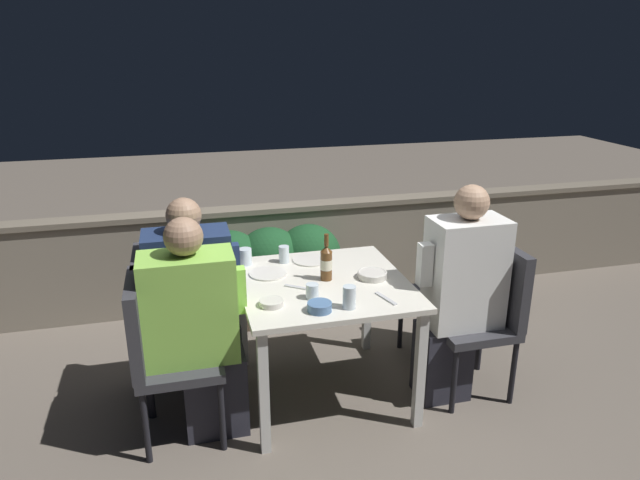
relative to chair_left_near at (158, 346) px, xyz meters
name	(u,v)px	position (x,y,z in m)	size (l,w,h in m)	color
ground_plane	(323,391)	(0.91, 0.18, -0.54)	(16.00, 16.00, 0.00)	#665B51
parapet_wall	(280,253)	(0.91, 1.52, -0.14)	(9.00, 0.18, 0.79)	gray
dining_table	(323,296)	(0.91, 0.18, 0.09)	(0.93, 0.96, 0.72)	silver
planter_hedge	(270,269)	(0.77, 1.21, -0.15)	(1.07, 0.47, 0.71)	brown
chair_left_near	(158,346)	(0.00, 0.00, 0.00)	(0.43, 0.43, 0.90)	#333338
person_green_blouse	(198,331)	(0.20, 0.00, 0.06)	(0.52, 0.26, 1.20)	#282833
chair_left_far	(161,314)	(0.01, 0.36, 0.00)	(0.43, 0.43, 0.90)	#333338
person_navy_jumper	(197,301)	(0.21, 0.36, 0.06)	(0.52, 0.26, 1.20)	#282833
chair_right_near	(488,306)	(1.84, -0.01, 0.00)	(0.43, 0.43, 0.90)	#333338
person_white_polo	(458,295)	(1.64, -0.01, 0.10)	(0.49, 0.26, 1.27)	#282833
chair_right_far	(456,281)	(1.83, 0.37, 0.00)	(0.43, 0.43, 0.90)	#333338
beer_bottle	(326,262)	(0.93, 0.20, 0.28)	(0.07, 0.07, 0.27)	brown
plate_0	(311,260)	(0.91, 0.50, 0.18)	(0.22, 0.22, 0.01)	silver
plate_1	(268,273)	(0.63, 0.36, 0.18)	(0.22, 0.22, 0.01)	silver
bowl_0	(320,306)	(0.80, -0.17, 0.21)	(0.12, 0.12, 0.05)	#4C709E
bowl_1	(372,274)	(1.19, 0.16, 0.20)	(0.17, 0.17, 0.04)	beige
bowl_2	(271,302)	(0.57, -0.05, 0.20)	(0.13, 0.13, 0.03)	beige
glass_cup_0	(245,257)	(0.52, 0.54, 0.23)	(0.08, 0.08, 0.10)	silver
glass_cup_1	(284,254)	(0.75, 0.52, 0.23)	(0.06, 0.06, 0.10)	silver
glass_cup_2	(349,297)	(0.95, -0.18, 0.24)	(0.07, 0.07, 0.12)	silver
glass_cup_3	(312,291)	(0.80, -0.02, 0.22)	(0.07, 0.07, 0.08)	silver
fork_0	(299,288)	(0.75, 0.12, 0.18)	(0.15, 0.12, 0.01)	silver
fork_1	(386,298)	(1.16, -0.13, 0.18)	(0.07, 0.17, 0.01)	silver
potted_plant	(475,260)	(2.30, 0.95, -0.12)	(0.37, 0.37, 0.69)	brown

